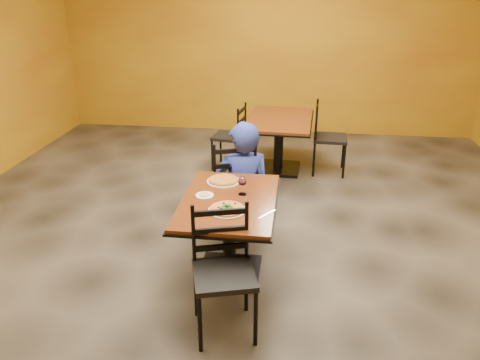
# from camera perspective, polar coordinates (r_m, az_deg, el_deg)

# --- Properties ---
(floor) EXTENTS (7.00, 8.00, 0.01)m
(floor) POSITION_cam_1_polar(r_m,az_deg,el_deg) (4.84, -0.40, -7.87)
(floor) COLOR black
(floor) RESTS_ON ground
(wall_back) EXTENTS (7.00, 0.01, 3.00)m
(wall_back) POSITION_cam_1_polar(r_m,az_deg,el_deg) (8.19, 3.42, 16.09)
(wall_back) COLOR #B08C13
(wall_back) RESTS_ON ground
(table_main) EXTENTS (0.83, 1.23, 0.75)m
(table_main) POSITION_cam_1_polar(r_m,az_deg,el_deg) (4.13, -1.34, -4.78)
(table_main) COLOR #6C3111
(table_main) RESTS_ON floor
(table_second) EXTENTS (0.95, 1.36, 0.75)m
(table_second) POSITION_cam_1_polar(r_m,az_deg,el_deg) (6.54, 4.75, 5.85)
(table_second) COLOR #6C3111
(table_second) RESTS_ON floor
(chair_main_near) EXTENTS (0.55, 0.55, 0.98)m
(chair_main_near) POSITION_cam_1_polar(r_m,az_deg,el_deg) (3.52, -1.94, -11.49)
(chair_main_near) COLOR black
(chair_main_near) RESTS_ON floor
(chair_main_far) EXTENTS (0.58, 0.58, 1.01)m
(chair_main_far) POSITION_cam_1_polar(r_m,az_deg,el_deg) (4.99, -1.02, -0.32)
(chair_main_far) COLOR black
(chair_main_far) RESTS_ON floor
(chair_second_left) EXTENTS (0.47, 0.47, 0.92)m
(chair_second_left) POSITION_cam_1_polar(r_m,az_deg,el_deg) (6.63, -1.35, 5.26)
(chair_second_left) COLOR black
(chair_second_left) RESTS_ON floor
(chair_second_right) EXTENTS (0.46, 0.46, 0.98)m
(chair_second_right) POSITION_cam_1_polar(r_m,az_deg,el_deg) (6.57, 10.86, 4.96)
(chair_second_right) COLOR black
(chair_second_right) RESTS_ON floor
(diner) EXTENTS (0.69, 0.55, 1.21)m
(diner) POSITION_cam_1_polar(r_m,az_deg,el_deg) (4.84, 0.32, 0.21)
(diner) COLOR navy
(diner) RESTS_ON floor
(plate_main) EXTENTS (0.31, 0.31, 0.01)m
(plate_main) POSITION_cam_1_polar(r_m,az_deg,el_deg) (3.85, -1.57, -3.68)
(plate_main) COLOR white
(plate_main) RESTS_ON table_main
(pizza_main) EXTENTS (0.28, 0.28, 0.02)m
(pizza_main) POSITION_cam_1_polar(r_m,az_deg,el_deg) (3.84, -1.58, -3.47)
(pizza_main) COLOR #98230B
(pizza_main) RESTS_ON plate_main
(plate_far) EXTENTS (0.31, 0.31, 0.01)m
(plate_far) POSITION_cam_1_polar(r_m,az_deg,el_deg) (4.39, -2.02, -0.16)
(plate_far) COLOR white
(plate_far) RESTS_ON table_main
(pizza_far) EXTENTS (0.28, 0.28, 0.02)m
(pizza_far) POSITION_cam_1_polar(r_m,az_deg,el_deg) (4.39, -2.03, 0.04)
(pizza_far) COLOR gold
(pizza_far) RESTS_ON plate_far
(side_plate) EXTENTS (0.16, 0.16, 0.01)m
(side_plate) POSITION_cam_1_polar(r_m,az_deg,el_deg) (4.12, -4.31, -1.88)
(side_plate) COLOR white
(side_plate) RESTS_ON table_main
(dip) EXTENTS (0.09, 0.09, 0.01)m
(dip) POSITION_cam_1_polar(r_m,az_deg,el_deg) (4.11, -4.31, -1.76)
(dip) COLOR tan
(dip) RESTS_ON side_plate
(wine_glass) EXTENTS (0.08, 0.08, 0.18)m
(wine_glass) POSITION_cam_1_polar(r_m,az_deg,el_deg) (4.10, 0.28, -0.61)
(wine_glass) COLOR white
(wine_glass) RESTS_ON table_main
(fork) EXTENTS (0.04, 0.19, 0.00)m
(fork) POSITION_cam_1_polar(r_m,az_deg,el_deg) (3.84, -3.65, -3.79)
(fork) COLOR silver
(fork) RESTS_ON table_main
(knife) EXTENTS (0.13, 0.18, 0.00)m
(knife) POSITION_cam_1_polar(r_m,az_deg,el_deg) (3.80, 3.26, -4.15)
(knife) COLOR silver
(knife) RESTS_ON table_main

